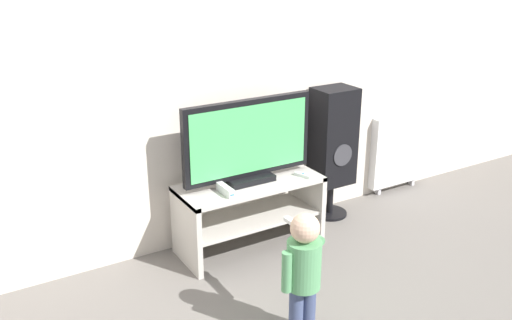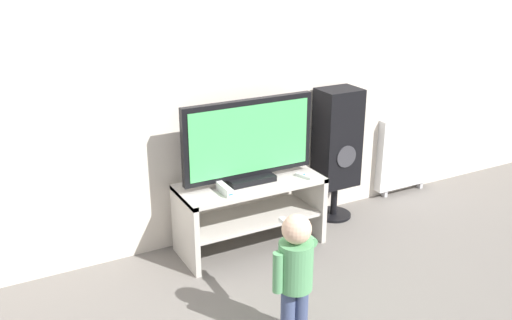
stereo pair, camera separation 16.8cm
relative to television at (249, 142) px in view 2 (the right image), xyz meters
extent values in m
plane|color=slate|center=(0.00, -0.23, -0.77)|extent=(16.00, 16.00, 0.00)
cube|color=silver|center=(0.00, 0.27, 0.53)|extent=(10.00, 0.06, 2.60)
cube|color=beige|center=(0.00, -0.02, -0.29)|extent=(1.00, 0.42, 0.03)
cube|color=beige|center=(0.00, -0.02, -0.55)|extent=(0.96, 0.38, 0.02)
cube|color=beige|center=(-0.48, -0.02, -0.52)|extent=(0.04, 0.42, 0.49)
cube|color=beige|center=(0.48, -0.02, -0.52)|extent=(0.04, 0.42, 0.49)
cube|color=black|center=(0.00, 0.00, -0.26)|extent=(0.33, 0.20, 0.04)
cube|color=black|center=(0.00, 0.00, 0.03)|extent=(0.94, 0.05, 0.53)
cube|color=#4CBF66|center=(0.00, -0.03, 0.03)|extent=(0.87, 0.01, 0.46)
cube|color=white|center=(-0.23, -0.11, -0.25)|extent=(0.04, 0.18, 0.05)
cube|color=#3F8CE5|center=(-0.23, -0.20, -0.25)|extent=(0.03, 0.00, 0.01)
cube|color=white|center=(0.36, -0.13, -0.27)|extent=(0.08, 0.13, 0.02)
cylinder|color=#337FD8|center=(0.36, -0.13, -0.25)|extent=(0.01, 0.01, 0.00)
cylinder|color=#3F4C72|center=(-0.29, -1.00, -0.62)|extent=(0.08, 0.08, 0.30)
cylinder|color=#3F4C72|center=(-0.20, -1.00, -0.62)|extent=(0.08, 0.08, 0.30)
cylinder|color=#599E66|center=(-0.25, -1.00, -0.34)|extent=(0.18, 0.18, 0.27)
sphere|color=beige|center=(-0.25, -1.00, -0.13)|extent=(0.16, 0.16, 0.16)
cylinder|color=#599E66|center=(-0.35, -1.00, -0.35)|extent=(0.06, 0.06, 0.23)
cylinder|color=#599E66|center=(-0.14, -0.88, -0.24)|extent=(0.06, 0.23, 0.06)
sphere|color=beige|center=(-0.14, -0.77, -0.24)|extent=(0.07, 0.07, 0.07)
cube|color=white|center=(-0.14, -0.73, -0.24)|extent=(0.03, 0.13, 0.02)
cylinder|color=black|center=(0.80, 0.10, -0.76)|extent=(0.27, 0.27, 0.02)
cylinder|color=black|center=(0.80, 0.10, -0.63)|extent=(0.05, 0.05, 0.27)
cube|color=black|center=(0.80, 0.10, -0.12)|extent=(0.30, 0.24, 0.74)
cylinder|color=#38383D|center=(0.80, -0.02, -0.24)|extent=(0.17, 0.01, 0.17)
cube|color=white|center=(1.59, 0.20, -0.40)|extent=(0.56, 0.08, 0.61)
cube|color=silver|center=(1.39, 0.20, -0.74)|extent=(0.03, 0.05, 0.06)
cube|color=silver|center=(1.79, 0.20, -0.74)|extent=(0.03, 0.05, 0.06)
camera|label=1|loc=(-1.79, -3.09, 1.21)|focal=40.00mm
camera|label=2|loc=(-1.64, -3.17, 1.21)|focal=40.00mm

